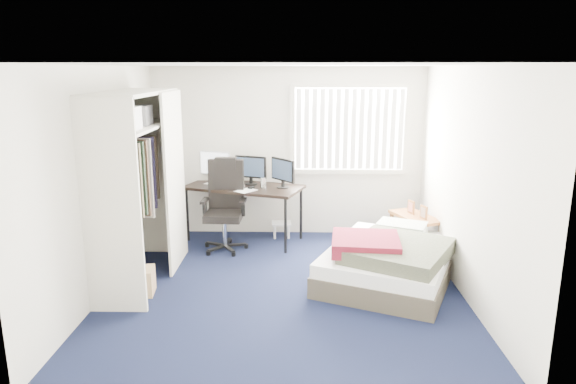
# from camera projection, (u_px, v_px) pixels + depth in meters

# --- Properties ---
(ground) EXTENTS (4.20, 4.20, 0.00)m
(ground) POSITION_uv_depth(u_px,v_px,m) (284.00, 288.00, 5.90)
(ground) COLOR black
(ground) RESTS_ON ground
(room_shell) EXTENTS (4.20, 4.20, 4.20)m
(room_shell) POSITION_uv_depth(u_px,v_px,m) (283.00, 159.00, 5.54)
(room_shell) COLOR silver
(room_shell) RESTS_ON ground
(window_assembly) EXTENTS (1.72, 0.09, 1.32)m
(window_assembly) POSITION_uv_depth(u_px,v_px,m) (349.00, 129.00, 7.49)
(window_assembly) COLOR white
(window_assembly) RESTS_ON ground
(closet) EXTENTS (0.64, 1.84, 2.22)m
(closet) POSITION_uv_depth(u_px,v_px,m) (139.00, 168.00, 5.88)
(closet) COLOR beige
(closet) RESTS_ON ground
(desk) EXTENTS (1.81, 1.26, 1.27)m
(desk) POSITION_uv_depth(u_px,v_px,m) (245.00, 184.00, 7.42)
(desk) COLOR black
(desk) RESTS_ON ground
(office_chair) EXTENTS (0.62, 0.62, 1.27)m
(office_chair) POSITION_uv_depth(u_px,v_px,m) (225.00, 214.00, 7.14)
(office_chair) COLOR black
(office_chair) RESTS_ON ground
(footstool) EXTENTS (0.30, 0.25, 0.23)m
(footstool) POSITION_uv_depth(u_px,v_px,m) (281.00, 226.00, 7.66)
(footstool) COLOR white
(footstool) RESTS_ON ground
(nightstand) EXTENTS (0.65, 0.86, 0.71)m
(nightstand) POSITION_uv_depth(u_px,v_px,m) (415.00, 220.00, 6.95)
(nightstand) COLOR brown
(nightstand) RESTS_ON ground
(bed) EXTENTS (1.97, 2.21, 0.61)m
(bed) POSITION_uv_depth(u_px,v_px,m) (389.00, 260.00, 6.06)
(bed) COLOR #3D372C
(bed) RESTS_ON ground
(pine_box) EXTENTS (0.43, 0.34, 0.30)m
(pine_box) POSITION_uv_depth(u_px,v_px,m) (136.00, 281.00, 5.73)
(pine_box) COLOR #A37451
(pine_box) RESTS_ON ground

